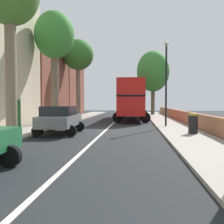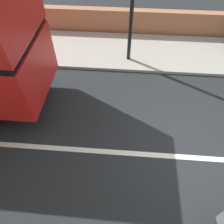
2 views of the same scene
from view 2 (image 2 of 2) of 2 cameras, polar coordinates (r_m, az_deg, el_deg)
ground_plane at (r=6.71m, az=18.97°, el=-11.13°), size 84.00×84.00×0.00m
road_centre_line at (r=6.71m, az=18.98°, el=-11.11°), size 0.16×54.00×0.01m
sidewalk_right at (r=9.95m, az=15.21°, el=14.63°), size 2.60×60.00×0.12m
boundary_wall_right at (r=11.00m, az=14.99°, el=21.44°), size 0.36×54.00×1.11m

